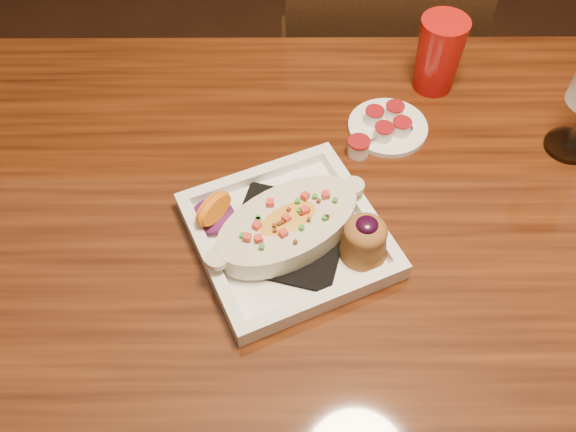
{
  "coord_description": "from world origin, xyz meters",
  "views": [
    {
      "loc": [
        -0.2,
        -0.55,
        1.51
      ],
      "look_at": [
        -0.2,
        0.01,
        0.77
      ],
      "focal_mm": 40.0,
      "sensor_mm": 36.0,
      "label": 1
    }
  ],
  "objects_px": {
    "plate": "(294,231)",
    "table": "(412,265)",
    "saucer": "(387,126)",
    "red_tumbler": "(439,55)",
    "chair_far": "(370,74)"
  },
  "relations": [
    {
      "from": "saucer",
      "to": "chair_far",
      "type": "bearing_deg",
      "value": 85.63
    },
    {
      "from": "plate",
      "to": "red_tumbler",
      "type": "xyz_separation_m",
      "value": [
        0.25,
        0.34,
        0.04
      ]
    },
    {
      "from": "table",
      "to": "saucer",
      "type": "xyz_separation_m",
      "value": [
        -0.03,
        0.2,
        0.11
      ]
    },
    {
      "from": "table",
      "to": "saucer",
      "type": "distance_m",
      "value": 0.23
    },
    {
      "from": "table",
      "to": "plate",
      "type": "distance_m",
      "value": 0.23
    },
    {
      "from": "saucer",
      "to": "table",
      "type": "bearing_deg",
      "value": -80.89
    },
    {
      "from": "table",
      "to": "plate",
      "type": "height_order",
      "value": "plate"
    },
    {
      "from": "chair_far",
      "to": "saucer",
      "type": "xyz_separation_m",
      "value": [
        -0.03,
        -0.43,
        0.25
      ]
    },
    {
      "from": "chair_far",
      "to": "table",
      "type": "bearing_deg",
      "value": 90.0
    },
    {
      "from": "plate",
      "to": "red_tumbler",
      "type": "bearing_deg",
      "value": 29.6
    },
    {
      "from": "table",
      "to": "saucer",
      "type": "bearing_deg",
      "value": 99.11
    },
    {
      "from": "red_tumbler",
      "to": "chair_far",
      "type": "bearing_deg",
      "value": 100.39
    },
    {
      "from": "table",
      "to": "chair_far",
      "type": "bearing_deg",
      "value": 90.0
    },
    {
      "from": "plate",
      "to": "table",
      "type": "bearing_deg",
      "value": -17.68
    },
    {
      "from": "chair_far",
      "to": "saucer",
      "type": "relative_size",
      "value": 7.08
    }
  ]
}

